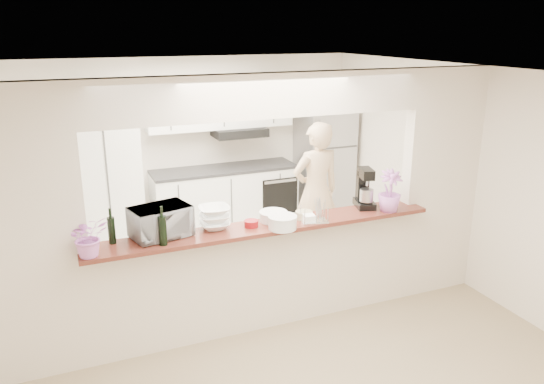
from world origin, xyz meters
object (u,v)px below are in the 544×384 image
refrigerator (324,164)px  toaster_oven (160,222)px  stand_mixer (365,190)px  person (316,193)px

refrigerator → toaster_oven: 4.01m
refrigerator → toaster_oven: (-3.03, -2.60, 0.38)m
refrigerator → stand_mixer: size_ratio=4.09×
stand_mixer → toaster_oven: bearing=-179.6°
stand_mixer → person: size_ratio=0.23×
toaster_oven → person: size_ratio=0.28×
refrigerator → stand_mixer: 2.77m
refrigerator → person: person is taller
toaster_oven → person: (2.18, 1.22, -0.34)m
refrigerator → person: 1.63m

